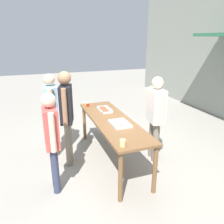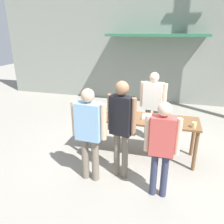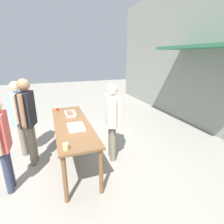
# 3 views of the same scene
# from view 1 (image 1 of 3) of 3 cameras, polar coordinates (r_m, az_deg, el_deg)

# --- Properties ---
(ground_plane) EXTENTS (24.00, 24.00, 0.00)m
(ground_plane) POSITION_cam_1_polar(r_m,az_deg,el_deg) (4.48, 0.00, -12.37)
(ground_plane) COLOR gray
(serving_table) EXTENTS (2.40, 0.70, 0.86)m
(serving_table) POSITION_cam_1_polar(r_m,az_deg,el_deg) (4.14, 0.00, -3.33)
(serving_table) COLOR brown
(serving_table) RESTS_ON ground
(food_tray_sausages) EXTENTS (0.44, 0.24, 0.04)m
(food_tray_sausages) POSITION_cam_1_polar(r_m,az_deg,el_deg) (4.62, -1.93, 0.60)
(food_tray_sausages) COLOR silver
(food_tray_sausages) RESTS_ON serving_table
(food_tray_buns) EXTENTS (0.43, 0.31, 0.07)m
(food_tray_buns) POSITION_cam_1_polar(r_m,az_deg,el_deg) (3.86, 2.04, -3.08)
(food_tray_buns) COLOR silver
(food_tray_buns) RESTS_ON serving_table
(condiment_jar_mustard) EXTENTS (0.07, 0.07, 0.08)m
(condiment_jar_mustard) POSITION_cam_1_polar(r_m,az_deg,el_deg) (5.00, -6.73, 2.21)
(condiment_jar_mustard) COLOR gold
(condiment_jar_mustard) RESTS_ON serving_table
(condiment_jar_ketchup) EXTENTS (0.07, 0.07, 0.08)m
(condiment_jar_ketchup) POSITION_cam_1_polar(r_m,az_deg,el_deg) (4.92, -6.38, 1.93)
(condiment_jar_ketchup) COLOR #B22319
(condiment_jar_ketchup) RESTS_ON serving_table
(beer_cup) EXTENTS (0.09, 0.09, 0.10)m
(beer_cup) POSITION_cam_1_polar(r_m,az_deg,el_deg) (3.10, 2.82, -8.10)
(beer_cup) COLOR #DBC67A
(beer_cup) RESTS_ON serving_table
(person_server_behind_table) EXTENTS (0.62, 0.31, 1.66)m
(person_server_behind_table) POSITION_cam_1_polar(r_m,az_deg,el_deg) (4.21, 11.35, -0.07)
(person_server_behind_table) COLOR #756B5B
(person_server_behind_table) RESTS_ON ground
(person_customer_holding_hotdog) EXTENTS (0.62, 0.26, 1.68)m
(person_customer_holding_hotdog) POSITION_cam_1_polar(r_m,az_deg,el_deg) (4.49, -15.51, 0.97)
(person_customer_holding_hotdog) COLOR #756B5B
(person_customer_holding_hotdog) RESTS_ON ground
(person_customer_with_cup) EXTENTS (0.53, 0.21, 1.60)m
(person_customer_with_cup) POSITION_cam_1_polar(r_m,az_deg,el_deg) (3.37, -15.48, -5.74)
(person_customer_with_cup) COLOR #333851
(person_customer_with_cup) RESTS_ON ground
(person_customer_waiting_in_line) EXTENTS (0.52, 0.29, 1.79)m
(person_customer_waiting_in_line) POSITION_cam_1_polar(r_m,az_deg,el_deg) (4.00, -11.79, 0.48)
(person_customer_waiting_in_line) COLOR #756B5B
(person_customer_waiting_in_line) RESTS_ON ground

